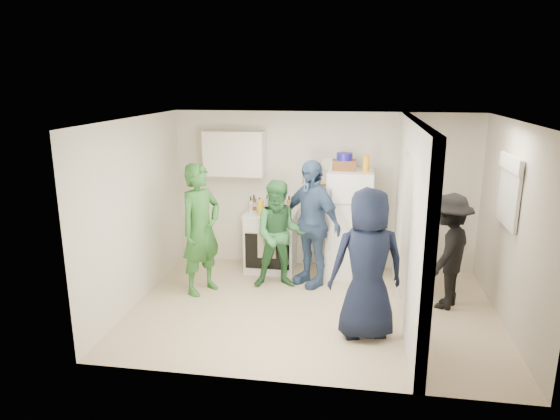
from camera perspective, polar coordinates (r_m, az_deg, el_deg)
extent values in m
plane|color=beige|center=(6.80, 3.71, -11.27)|extent=(4.80, 4.80, 0.00)
plane|color=silver|center=(8.00, 4.99, 2.19)|extent=(4.80, 0.00, 4.80)
plane|color=silver|center=(4.75, 2.05, -6.59)|extent=(4.80, 0.00, 4.80)
plane|color=silver|center=(6.97, -16.15, -0.21)|extent=(0.00, 3.40, 3.40)
plane|color=silver|center=(6.61, 25.11, -1.85)|extent=(0.00, 3.40, 3.40)
plane|color=white|center=(6.14, 4.10, 10.23)|extent=(4.80, 4.80, 0.00)
cube|color=silver|center=(7.43, 13.92, 0.84)|extent=(0.12, 1.20, 2.50)
cube|color=silver|center=(5.33, 15.82, -4.76)|extent=(0.12, 1.20, 2.50)
cube|color=silver|center=(6.17, 15.35, 7.91)|extent=(0.12, 1.00, 0.40)
cube|color=white|center=(7.98, -1.05, -3.57)|extent=(0.79, 0.66, 0.95)
cube|color=silver|center=(7.93, -5.21, 6.49)|extent=(0.95, 0.34, 0.70)
cube|color=white|center=(7.74, 7.87, -1.56)|extent=(0.68, 0.66, 1.65)
cube|color=brown|center=(7.59, 7.36, 5.12)|extent=(0.35, 0.25, 0.15)
cylinder|color=#1C1592|center=(7.57, 7.39, 6.09)|extent=(0.24, 0.24, 0.11)
cylinder|color=#FBA415|center=(7.43, 9.81, 5.22)|extent=(0.09, 0.09, 0.25)
cylinder|color=white|center=(7.89, 5.41, 5.34)|extent=(0.22, 0.02, 0.22)
cube|color=olive|center=(7.93, 4.98, 2.82)|extent=(0.35, 0.08, 0.03)
cube|color=black|center=(6.70, 24.86, 1.92)|extent=(0.03, 0.70, 0.80)
cube|color=white|center=(6.69, 24.74, 1.92)|extent=(0.04, 0.76, 0.86)
cube|color=white|center=(6.63, 24.85, 4.88)|extent=(0.04, 0.82, 0.18)
cylinder|color=yellow|center=(7.63, -2.24, 0.25)|extent=(0.09, 0.09, 0.25)
cylinder|color=red|center=(7.61, 0.30, -0.29)|extent=(0.09, 0.09, 0.12)
imported|color=#316D2B|center=(7.10, -9.03, -2.19)|extent=(0.73, 0.81, 1.87)
imported|color=#35783F|center=(7.22, -0.01, -2.85)|extent=(0.87, 0.73, 1.60)
imported|color=#355375|center=(7.30, 3.55, -1.53)|extent=(1.14, 1.05, 1.88)
imported|color=black|center=(5.89, 9.96, -6.13)|extent=(1.00, 0.78, 1.80)
imported|color=black|center=(6.96, 18.67, -4.51)|extent=(0.98, 1.16, 1.56)
cylinder|color=brown|center=(7.97, -2.99, 0.85)|extent=(0.08, 0.08, 0.25)
cylinder|color=#164320|center=(7.78, -2.36, 0.52)|extent=(0.07, 0.07, 0.25)
cylinder|color=#ADB3BB|center=(7.99, -1.49, 0.89)|extent=(0.06, 0.06, 0.24)
cylinder|color=maroon|center=(7.76, -0.85, 0.72)|extent=(0.06, 0.06, 0.31)
cylinder|color=#A0A3B1|center=(7.98, -0.06, 0.95)|extent=(0.06, 0.06, 0.26)
cylinder|color=#143914|center=(7.80, 0.11, 0.58)|extent=(0.07, 0.07, 0.25)
cylinder|color=#AB8438|center=(7.90, 1.03, 0.75)|extent=(0.08, 0.08, 0.24)
cylinder|color=silver|center=(7.76, -3.36, 0.58)|extent=(0.06, 0.06, 0.27)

